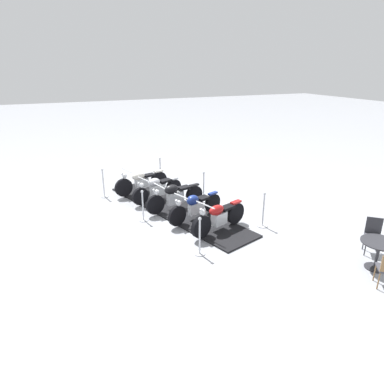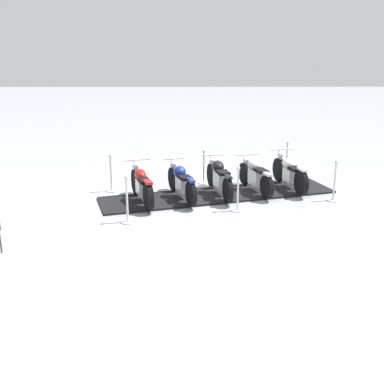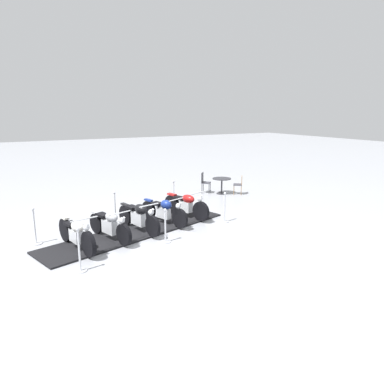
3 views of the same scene
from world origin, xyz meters
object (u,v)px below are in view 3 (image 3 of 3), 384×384
(motorcycle_maroon, at_px, (186,205))
(stanchion_left_rear, at_px, (174,199))
(motorcycle_navy, at_px, (164,210))
(stanchion_right_front, at_px, (80,256))
(stanchion_right_rear, at_px, (225,212))
(motorcycle_chrome, at_px, (110,224))
(stanchion_right_mid, at_px, (165,231))
(cafe_chair_near_table, at_px, (205,181))
(stanchion_left_mid, at_px, (115,213))
(cafe_chair_across_table, at_px, (239,184))
(cafe_table, at_px, (222,182))
(stanchion_left_front, at_px, (35,233))
(motorcycle_black, at_px, (139,216))
(motorcycle_cream, at_px, (77,233))

(motorcycle_maroon, distance_m, stanchion_left_rear, 1.48)
(motorcycle_navy, height_order, stanchion_right_front, stanchion_right_front)
(stanchion_right_rear, bearing_deg, motorcycle_chrome, -91.69)
(stanchion_right_front, xyz_separation_m, stanchion_left_rear, (-4.12, 4.54, -0.04))
(stanchion_right_mid, distance_m, cafe_chair_near_table, 6.71)
(stanchion_left_mid, distance_m, cafe_chair_near_table, 5.75)
(motorcycle_maroon, height_order, stanchion_right_rear, stanchion_right_rear)
(stanchion_right_front, bearing_deg, stanchion_right_mid, 106.77)
(motorcycle_navy, distance_m, cafe_chair_across_table, 5.58)
(motorcycle_navy, xyz_separation_m, cafe_table, (-3.00, 4.33, 0.05))
(stanchion_left_rear, distance_m, cafe_chair_across_table, 3.84)
(motorcycle_chrome, bearing_deg, stanchion_right_mid, 40.14)
(motorcycle_chrome, distance_m, stanchion_left_front, 2.17)
(motorcycle_black, height_order, cafe_table, motorcycle_black)
(motorcycle_cream, xyz_separation_m, stanchion_right_mid, (0.61, 2.44, -0.16))
(stanchion_right_front, bearing_deg, stanchion_left_mid, 150.35)
(stanchion_right_rear, relative_size, cafe_chair_across_table, 1.25)
(motorcycle_black, xyz_separation_m, stanchion_right_front, (2.02, -2.28, -0.14))
(motorcycle_black, relative_size, stanchion_left_mid, 1.96)
(cafe_table, height_order, cafe_chair_across_table, cafe_chair_across_table)
(cafe_table, xyz_separation_m, cafe_chair_across_table, (0.49, 0.65, -0.05))
(motorcycle_navy, bearing_deg, stanchion_left_mid, -143.55)
(motorcycle_chrome, distance_m, motorcycle_maroon, 3.23)
(stanchion_right_mid, bearing_deg, cafe_table, 132.19)
(cafe_table, bearing_deg, cafe_chair_near_table, -131.71)
(stanchion_left_front, relative_size, cafe_chair_across_table, 1.27)
(motorcycle_cream, height_order, stanchion_left_rear, stanchion_left_rear)
(motorcycle_cream, relative_size, stanchion_left_front, 2.00)
(cafe_table, distance_m, cafe_chair_near_table, 0.82)
(stanchion_right_mid, height_order, cafe_chair_near_table, stanchion_right_mid)
(motorcycle_navy, height_order, stanchion_left_rear, stanchion_left_rear)
(stanchion_right_front, relative_size, stanchion_right_mid, 1.08)
(stanchion_right_front, bearing_deg, stanchion_left_front, -163.23)
(motorcycle_navy, distance_m, stanchion_right_mid, 1.68)
(stanchion_left_front, bearing_deg, cafe_chair_near_table, 113.32)
(motorcycle_black, bearing_deg, cafe_table, 109.18)
(stanchion_left_front, bearing_deg, cafe_table, 108.48)
(stanchion_left_rear, relative_size, cafe_chair_near_table, 1.16)
(stanchion_right_rear, bearing_deg, cafe_table, 147.81)
(motorcycle_chrome, xyz_separation_m, cafe_chair_across_table, (-3.12, 7.06, -0.00))
(motorcycle_chrome, distance_m, stanchion_right_front, 2.12)
(stanchion_left_front, height_order, stanchion_left_mid, stanchion_left_mid)
(motorcycle_cream, xyz_separation_m, stanchion_left_mid, (-1.91, 1.68, -0.15))
(cafe_table, xyz_separation_m, cafe_chair_near_table, (-0.55, -0.62, 0.00))
(motorcycle_maroon, xyz_separation_m, stanchion_right_front, (2.66, -4.34, -0.11))
(stanchion_right_front, distance_m, cafe_chair_across_table, 9.61)
(stanchion_left_rear, relative_size, stanchion_right_mid, 1.08)
(motorcycle_maroon, xyz_separation_m, stanchion_left_front, (0.14, -5.10, -0.16))
(stanchion_right_rear, distance_m, cafe_table, 4.42)
(stanchion_right_front, xyz_separation_m, cafe_chair_near_table, (-5.88, 7.03, 0.17))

